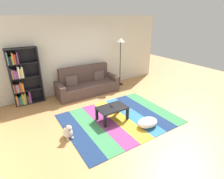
% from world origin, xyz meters
% --- Properties ---
extents(ground_plane, '(14.00, 14.00, 0.00)m').
position_xyz_m(ground_plane, '(0.00, 0.00, 0.00)').
color(ground_plane, '#B27F4C').
extents(back_wall, '(6.80, 0.10, 2.70)m').
position_xyz_m(back_wall, '(0.00, 2.55, 1.35)').
color(back_wall, silver).
rests_on(back_wall, ground_plane).
extents(rug, '(3.00, 2.32, 0.01)m').
position_xyz_m(rug, '(-0.20, -0.12, 0.01)').
color(rug, navy).
rests_on(rug, ground_plane).
extents(couch, '(2.26, 0.80, 1.00)m').
position_xyz_m(couch, '(-0.17, 2.02, 0.34)').
color(couch, '#4C3833').
rests_on(couch, ground_plane).
extents(bookshelf, '(0.90, 0.28, 1.81)m').
position_xyz_m(bookshelf, '(-2.23, 2.31, 0.86)').
color(bookshelf, black).
rests_on(bookshelf, ground_plane).
extents(coffee_table, '(0.79, 0.53, 0.38)m').
position_xyz_m(coffee_table, '(-0.39, -0.05, 0.32)').
color(coffee_table, black).
rests_on(coffee_table, rug).
extents(pouf, '(0.57, 0.40, 0.21)m').
position_xyz_m(pouf, '(0.21, -0.82, 0.11)').
color(pouf, white).
rests_on(pouf, rug).
extents(dog, '(0.22, 0.35, 0.40)m').
position_xyz_m(dog, '(-1.69, -0.15, 0.16)').
color(dog, beige).
rests_on(dog, ground_plane).
extents(standing_lamp, '(0.32, 0.32, 1.90)m').
position_xyz_m(standing_lamp, '(1.37, 2.10, 1.58)').
color(standing_lamp, black).
rests_on(standing_lamp, ground_plane).
extents(tv_remote, '(0.07, 0.16, 0.02)m').
position_xyz_m(tv_remote, '(-0.37, 0.02, 0.40)').
color(tv_remote, black).
rests_on(tv_remote, coffee_table).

